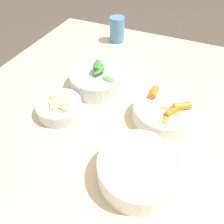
# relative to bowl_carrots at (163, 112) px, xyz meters

# --- Properties ---
(ground_plane) EXTENTS (10.00, 10.00, 0.00)m
(ground_plane) POSITION_rel_bowl_carrots_xyz_m (0.06, -0.12, -0.77)
(ground_plane) COLOR #4C4238
(dining_table) EXTENTS (1.21, 1.09, 0.74)m
(dining_table) POSITION_rel_bowl_carrots_xyz_m (0.06, -0.12, -0.12)
(dining_table) COLOR beige
(dining_table) RESTS_ON ground_plane
(bowl_carrots) EXTENTS (0.18, 0.18, 0.07)m
(bowl_carrots) POSITION_rel_bowl_carrots_xyz_m (0.00, 0.00, 0.00)
(bowl_carrots) COLOR silver
(bowl_carrots) RESTS_ON dining_table
(bowl_greens) EXTENTS (0.20, 0.20, 0.10)m
(bowl_greens) POSITION_rel_bowl_carrots_xyz_m (-0.07, -0.25, 0.00)
(bowl_greens) COLOR silver
(bowl_greens) RESTS_ON dining_table
(bowl_beans_hotdog) EXTENTS (0.19, 0.19, 0.07)m
(bowl_beans_hotdog) POSITION_rel_bowl_carrots_xyz_m (0.21, -0.01, 0.00)
(bowl_beans_hotdog) COLOR white
(bowl_beans_hotdog) RESTS_ON dining_table
(bowl_cookies) EXTENTS (0.14, 0.14, 0.05)m
(bowl_cookies) POSITION_rel_bowl_carrots_xyz_m (0.10, -0.30, -0.01)
(bowl_cookies) COLOR silver
(bowl_cookies) RESTS_ON dining_table
(cup) EXTENTS (0.07, 0.07, 0.11)m
(cup) POSITION_rel_bowl_carrots_xyz_m (-0.41, -0.32, 0.03)
(cup) COLOR #4C7FB7
(cup) RESTS_ON dining_table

